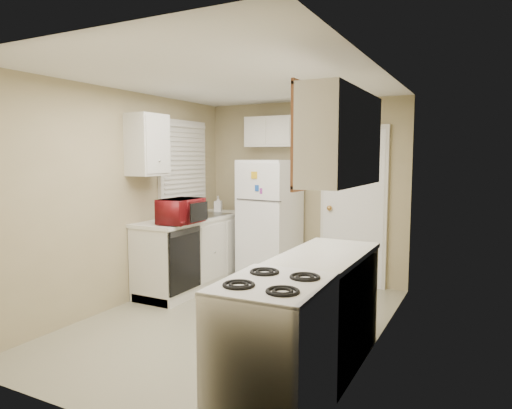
% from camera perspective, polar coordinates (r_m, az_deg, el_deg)
% --- Properties ---
extents(floor, '(3.80, 3.80, 0.00)m').
position_cam_1_polar(floor, '(4.77, -2.85, -14.44)').
color(floor, '#B0AC8F').
rests_on(floor, ground).
extents(ceiling, '(3.80, 3.80, 0.00)m').
position_cam_1_polar(ceiling, '(4.53, -3.01, 15.31)').
color(ceiling, white).
rests_on(ceiling, floor).
extents(wall_left, '(3.80, 3.80, 0.00)m').
position_cam_1_polar(wall_left, '(5.34, -16.02, 0.75)').
color(wall_left, tan).
rests_on(wall_left, floor).
extents(wall_right, '(3.80, 3.80, 0.00)m').
position_cam_1_polar(wall_right, '(3.98, 14.75, -0.91)').
color(wall_right, tan).
rests_on(wall_right, floor).
extents(wall_back, '(2.80, 2.80, 0.00)m').
position_cam_1_polar(wall_back, '(6.21, 5.95, 1.65)').
color(wall_back, tan).
rests_on(wall_back, floor).
extents(wall_front, '(2.80, 2.80, 0.00)m').
position_cam_1_polar(wall_front, '(3.03, -21.39, -3.25)').
color(wall_front, tan).
rests_on(wall_front, floor).
extents(left_counter, '(0.60, 1.80, 0.90)m').
position_cam_1_polar(left_counter, '(5.95, -7.70, -5.85)').
color(left_counter, silver).
rests_on(left_counter, floor).
extents(dishwasher, '(0.03, 0.58, 0.72)m').
position_cam_1_polar(dishwasher, '(5.30, -8.87, -6.89)').
color(dishwasher, black).
rests_on(dishwasher, floor).
extents(sink, '(0.54, 0.74, 0.16)m').
position_cam_1_polar(sink, '(6.00, -6.93, -1.77)').
color(sink, gray).
rests_on(sink, left_counter).
extents(microwave, '(0.53, 0.30, 0.35)m').
position_cam_1_polar(microwave, '(5.30, -9.36, -0.76)').
color(microwave, maroon).
rests_on(microwave, left_counter).
extents(soap_bottle, '(0.12, 0.13, 0.22)m').
position_cam_1_polar(soap_bottle, '(6.44, -4.76, 0.03)').
color(soap_bottle, white).
rests_on(soap_bottle, left_counter).
extents(window_blinds, '(0.10, 0.98, 1.08)m').
position_cam_1_polar(window_blinds, '(6.10, -9.05, 5.30)').
color(window_blinds, silver).
rests_on(window_blinds, wall_left).
extents(upper_cabinet_left, '(0.30, 0.45, 0.70)m').
position_cam_1_polar(upper_cabinet_left, '(5.38, -13.41, 7.26)').
color(upper_cabinet_left, silver).
rests_on(upper_cabinet_left, wall_left).
extents(refrigerator, '(0.74, 0.73, 1.63)m').
position_cam_1_polar(refrigerator, '(6.07, 1.73, -2.09)').
color(refrigerator, white).
rests_on(refrigerator, floor).
extents(cabinet_over_fridge, '(0.70, 0.30, 0.40)m').
position_cam_1_polar(cabinet_over_fridge, '(6.22, 2.04, 9.06)').
color(cabinet_over_fridge, silver).
rests_on(cabinet_over_fridge, wall_back).
extents(interior_door, '(0.86, 0.06, 2.08)m').
position_cam_1_polar(interior_door, '(5.97, 12.06, -0.36)').
color(interior_door, white).
rests_on(interior_door, floor).
extents(right_counter, '(0.60, 2.00, 0.90)m').
position_cam_1_polar(right_counter, '(3.49, 6.45, -14.40)').
color(right_counter, silver).
rests_on(right_counter, floor).
extents(stove, '(0.64, 0.77, 0.92)m').
position_cam_1_polar(stove, '(2.94, 2.09, -18.23)').
color(stove, white).
rests_on(stove, floor).
extents(upper_cabinet_right, '(0.30, 1.20, 0.70)m').
position_cam_1_polar(upper_cabinet_right, '(3.51, 10.79, 8.09)').
color(upper_cabinet_right, silver).
rests_on(upper_cabinet_right, wall_right).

